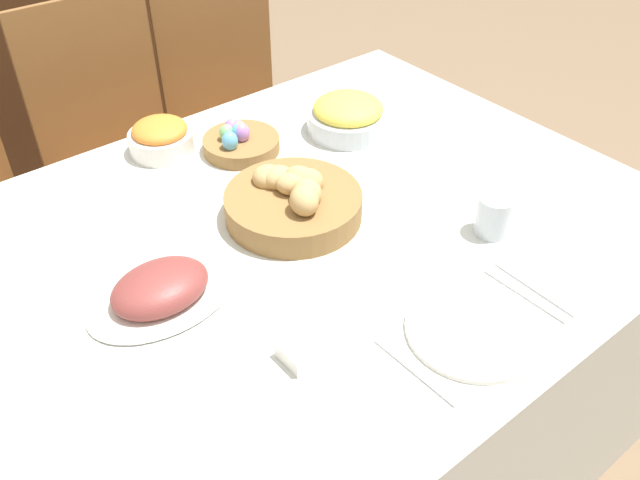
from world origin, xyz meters
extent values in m
plane|color=#7F664C|center=(0.00, 0.00, 0.00)|extent=(12.00, 12.00, 0.00)
cube|color=silver|center=(0.00, 0.00, 0.38)|extent=(1.62, 1.17, 0.77)
cylinder|color=brown|center=(-0.26, 0.66, 0.22)|extent=(0.03, 0.03, 0.44)
cylinder|color=brown|center=(-0.29, 1.05, 0.22)|extent=(0.03, 0.03, 0.44)
cylinder|color=brown|center=(-0.17, 0.66, 0.22)|extent=(0.03, 0.03, 0.44)
cylinder|color=brown|center=(0.22, 0.64, 0.22)|extent=(0.03, 0.03, 0.44)
cylinder|color=brown|center=(-0.16, 1.04, 0.22)|extent=(0.03, 0.03, 0.44)
cylinder|color=brown|center=(0.23, 1.03, 0.22)|extent=(0.03, 0.03, 0.44)
cube|color=brown|center=(0.03, 0.84, 0.45)|extent=(0.43, 0.43, 0.02)
cube|color=brown|center=(0.04, 1.05, 0.72)|extent=(0.42, 0.03, 0.52)
cylinder|color=brown|center=(0.25, 0.67, 0.22)|extent=(0.03, 0.03, 0.44)
cylinder|color=brown|center=(0.63, 0.63, 0.22)|extent=(0.03, 0.03, 0.44)
cylinder|color=brown|center=(0.29, 1.06, 0.22)|extent=(0.03, 0.03, 0.44)
cylinder|color=brown|center=(0.67, 1.02, 0.22)|extent=(0.03, 0.03, 0.44)
cube|color=brown|center=(0.46, 0.84, 0.45)|extent=(0.46, 0.46, 0.02)
cube|color=brown|center=(0.48, 1.04, 0.72)|extent=(0.42, 0.06, 0.52)
cube|color=#4C2D19|center=(0.09, 1.73, 0.47)|extent=(1.10, 0.44, 0.93)
cylinder|color=olive|center=(0.06, 0.05, 0.80)|extent=(0.30, 0.30, 0.06)
ellipsoid|color=tan|center=(0.05, 0.12, 0.84)|extent=(0.09, 0.10, 0.05)
ellipsoid|color=tan|center=(0.11, 0.05, 0.84)|extent=(0.09, 0.09, 0.06)
ellipsoid|color=tan|center=(0.06, 0.10, 0.84)|extent=(0.09, 0.08, 0.05)
ellipsoid|color=tan|center=(0.09, 0.06, 0.85)|extent=(0.08, 0.09, 0.06)
ellipsoid|color=tan|center=(0.04, -0.01, 0.85)|extent=(0.08, 0.08, 0.06)
ellipsoid|color=tan|center=(0.07, 0.01, 0.84)|extent=(0.09, 0.09, 0.06)
ellipsoid|color=tan|center=(0.07, 0.06, 0.85)|extent=(0.09, 0.09, 0.05)
cylinder|color=olive|center=(0.13, 0.35, 0.79)|extent=(0.19, 0.19, 0.03)
ellipsoid|color=#B27AD1|center=(0.14, 0.37, 0.82)|extent=(0.03, 0.03, 0.04)
ellipsoid|color=#60B2E0|center=(0.12, 0.35, 0.82)|extent=(0.04, 0.04, 0.05)
ellipsoid|color=#7FCC7A|center=(0.10, 0.37, 0.82)|extent=(0.04, 0.04, 0.05)
ellipsoid|color=#60B2E0|center=(0.08, 0.33, 0.82)|extent=(0.04, 0.04, 0.05)
ellipsoid|color=#B27AD1|center=(0.13, 0.38, 0.82)|extent=(0.04, 0.04, 0.05)
ellipsoid|color=#B27AD1|center=(0.13, 0.34, 0.82)|extent=(0.04, 0.04, 0.05)
ellipsoid|color=#F29E4C|center=(0.13, 0.35, 0.82)|extent=(0.04, 0.04, 0.05)
ellipsoid|color=silver|center=(-0.29, 0.00, 0.77)|extent=(0.29, 0.20, 0.01)
ellipsoid|color=brown|center=(-0.29, 0.00, 0.80)|extent=(0.19, 0.14, 0.07)
cylinder|color=silver|center=(0.40, 0.26, 0.79)|extent=(0.21, 0.21, 0.05)
ellipsoid|color=#F4DB4C|center=(0.40, 0.26, 0.83)|extent=(0.18, 0.18, 0.06)
cylinder|color=silver|center=(-0.03, 0.47, 0.79)|extent=(0.16, 0.16, 0.05)
ellipsoid|color=orange|center=(-0.03, 0.47, 0.83)|extent=(0.13, 0.13, 0.05)
cylinder|color=silver|center=(0.10, -0.42, 0.77)|extent=(0.24, 0.24, 0.01)
cube|color=silver|center=(-0.04, -0.42, 0.77)|extent=(0.01, 0.18, 0.00)
cube|color=silver|center=(0.25, -0.42, 0.77)|extent=(0.01, 0.18, 0.00)
cube|color=silver|center=(0.28, -0.42, 0.77)|extent=(0.01, 0.18, 0.00)
cylinder|color=silver|center=(0.35, -0.26, 0.81)|extent=(0.07, 0.07, 0.09)
cube|color=silver|center=(-0.15, -0.28, 0.78)|extent=(0.10, 0.06, 0.03)
camera|label=1|loc=(-0.63, -0.90, 1.65)|focal=38.00mm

